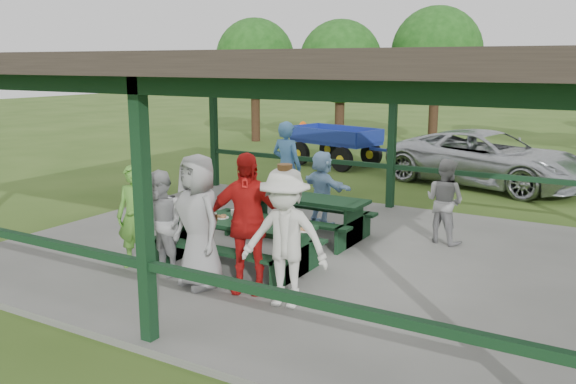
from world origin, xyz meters
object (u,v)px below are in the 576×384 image
Objects in this scene: contestant_green at (135,217)px; contestant_red at (246,223)px; picnic_table_near at (237,238)px; contestant_white_fedora at (285,238)px; spectator_lblue at (322,187)px; spectator_grey at (445,201)px; spectator_blue at (287,166)px; picnic_table_far at (298,210)px; contestant_grey_mid at (198,221)px; farm_trailer at (336,145)px; contestant_grey_left at (161,224)px; pickup_truck at (487,159)px.

contestant_red is (2.04, 0.05, 0.17)m from contestant_green.
contestant_white_fedora is at bearing -33.69° from picnic_table_near.
contestant_red is at bearing 126.28° from spectator_lblue.
contestant_red reaches higher than spectator_grey.
spectator_blue reaches higher than spectator_grey.
contestant_white_fedora is (1.42, -0.95, 0.45)m from picnic_table_near.
contestant_grey_mid is at bearing -88.66° from picnic_table_far.
farm_trailer is (-3.14, 10.82, -0.40)m from contestant_grey_mid.
contestant_grey_mid is (1.35, -0.14, 0.14)m from contestant_green.
pickup_truck is (2.52, 9.85, -0.16)m from contestant_grey_left.
contestant_grey_mid is (0.77, -0.08, 0.16)m from contestant_grey_left.
contestant_red is at bearing -171.57° from pickup_truck.
picnic_table_near is at bearing 137.15° from contestant_white_fedora.
spectator_blue is at bearing 112.42° from contestant_grey_left.
spectator_blue is 1.29× the size of spectator_grey.
spectator_blue is 0.37× the size of pickup_truck.
spectator_lblue reaches higher than picnic_table_near.
contestant_grey_mid is at bearing -59.72° from farm_trailer.
picnic_table_near is 1.64× the size of spectator_grey.
spectator_grey is 6.08m from pickup_truck.
contestant_grey_left reaches higher than spectator_lblue.
contestant_red is 0.76m from contestant_white_fedora.
farm_trailer reaches higher than picnic_table_far.
contestant_red is 0.37× the size of pickup_truck.
contestant_green reaches higher than picnic_table_near.
contestant_green is 0.31× the size of pickup_truck.
contestant_white_fedora is at bearing -34.65° from contestant_red.
contestant_green is 10.27m from pickup_truck.
contestant_red is at bearing -47.40° from picnic_table_near.
spectator_blue is 3.63m from spectator_grey.
picnic_table_near is at bearing 113.89° from spectator_blue.
contestant_green is at bearing -66.41° from farm_trailer.
spectator_blue is at bearing 111.10° from contestant_white_fedora.
contestant_grey_left reaches higher than spectator_grey.
contestant_grey_left is 1.06× the size of spectator_grey.
farm_trailer is (-3.83, 10.63, -0.43)m from contestant_red.
spectator_lblue is at bearing 53.71° from contestant_green.
picnic_table_near is 1.14m from contestant_red.
picnic_table_near is 1.20m from contestant_grey_left.
contestant_grey_mid reaches higher than spectator_lblue.
contestant_grey_left is 10.17m from pickup_truck.
contestant_grey_left is at bearing -179.68° from pickup_truck.
contestant_red is at bearing 34.71° from contestant_grey_mid.
contestant_red is 4.70m from spectator_blue.
picnic_table_near is 1.69× the size of spectator_lblue.
contestant_red is (0.69, -0.75, 0.51)m from picnic_table_near.
pickup_truck is at bearing -67.75° from spectator_grey.
contestant_grey_left is 4.93m from spectator_grey.
spectator_blue is 6.20m from pickup_truck.
farm_trailer is (-3.13, 9.87, 0.08)m from picnic_table_near.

